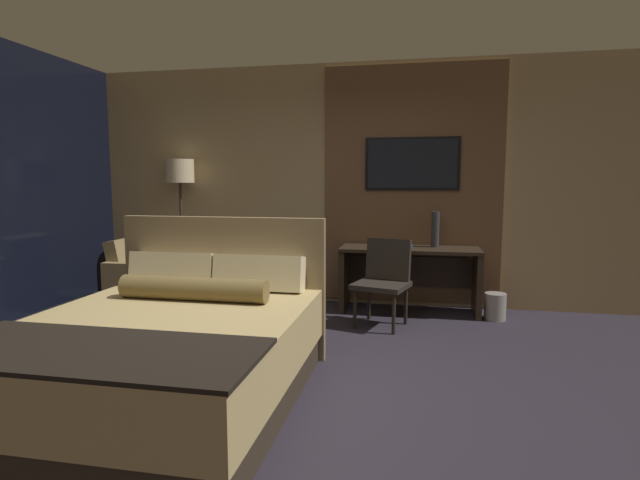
{
  "coord_description": "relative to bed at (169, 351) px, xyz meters",
  "views": [
    {
      "loc": [
        0.92,
        -3.27,
        1.46
      ],
      "look_at": [
        0.08,
        0.97,
        0.94
      ],
      "focal_mm": 28.0,
      "sensor_mm": 36.0,
      "label": 1
    }
  ],
  "objects": [
    {
      "name": "wall_back_tv_panel",
      "position": [
        0.77,
        2.95,
        1.06
      ],
      "size": [
        7.2,
        0.09,
        2.8
      ],
      "color": "tan",
      "rests_on": "ground_plane"
    },
    {
      "name": "tv",
      "position": [
        1.51,
        2.87,
        1.3
      ],
      "size": [
        1.06,
        0.04,
        0.59
      ],
      "color": "black"
    },
    {
      "name": "book",
      "position": [
        1.43,
        2.65,
        0.4
      ],
      "size": [
        0.24,
        0.17,
        0.03
      ],
      "color": "navy",
      "rests_on": "desk"
    },
    {
      "name": "waste_bin",
      "position": [
        2.4,
        2.47,
        -0.2
      ],
      "size": [
        0.22,
        0.22,
        0.28
      ],
      "color": "gray",
      "rests_on": "ground_plane"
    },
    {
      "name": "bed",
      "position": [
        0.0,
        0.0,
        0.0
      ],
      "size": [
        1.73,
        2.09,
        1.16
      ],
      "color": "#33281E",
      "rests_on": "ground_plane"
    },
    {
      "name": "floor_lamp",
      "position": [
        -1.24,
        2.69,
        1.09
      ],
      "size": [
        0.34,
        0.34,
        1.71
      ],
      "color": "#282623",
      "rests_on": "ground_plane"
    },
    {
      "name": "desk",
      "position": [
        1.51,
        2.64,
        0.14
      ],
      "size": [
        1.51,
        0.55,
        0.72
      ],
      "color": "#2D2319",
      "rests_on": "ground_plane"
    },
    {
      "name": "vase_tall",
      "position": [
        1.78,
        2.71,
        0.58
      ],
      "size": [
        0.09,
        0.09,
        0.39
      ],
      "color": "#333338",
      "rests_on": "desk"
    },
    {
      "name": "ground_plane",
      "position": [
        0.67,
        0.35,
        -0.34
      ],
      "size": [
        16.0,
        16.0,
        0.0
      ],
      "primitive_type": "plane",
      "color": "#28232D"
    },
    {
      "name": "armchair_by_window",
      "position": [
        -1.37,
        2.15,
        -0.06
      ],
      "size": [
        0.8,
        0.82,
        0.82
      ],
      "rotation": [
        0.0,
        0.0,
        1.61
      ],
      "color": "olive",
      "rests_on": "ground_plane"
    },
    {
      "name": "desk_chair",
      "position": [
        1.27,
        2.07,
        0.17
      ],
      "size": [
        0.61,
        0.61,
        0.87
      ],
      "rotation": [
        0.0,
        0.0,
        -0.28
      ],
      "color": "#28231E",
      "rests_on": "ground_plane"
    }
  ]
}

